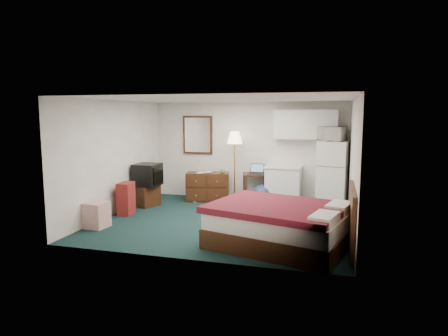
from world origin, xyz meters
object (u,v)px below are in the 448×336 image
(desk, at_px, (255,188))
(fridge, at_px, (333,175))
(dresser, at_px, (208,187))
(suitcase, at_px, (126,198))
(tv_stand, at_px, (146,195))
(floor_lamp, at_px, (235,167))
(kitchen_counter, at_px, (283,186))
(bed, at_px, (280,225))

(desk, xyz_separation_m, fridge, (1.87, -0.11, 0.43))
(dresser, height_order, suitcase, dresser)
(dresser, distance_m, desk, 1.21)
(suitcase, bearing_deg, tv_stand, 81.07)
(floor_lamp, relative_size, suitcase, 2.49)
(dresser, xyz_separation_m, desk, (1.19, 0.17, 0.00))
(floor_lamp, distance_m, fridge, 2.38)
(suitcase, bearing_deg, floor_lamp, 36.80)
(floor_lamp, bearing_deg, kitchen_counter, 2.81)
(floor_lamp, height_order, desk, floor_lamp)
(dresser, distance_m, fridge, 3.09)
(floor_lamp, relative_size, tv_stand, 3.25)
(kitchen_counter, xyz_separation_m, bed, (0.35, -3.11, -0.11))
(fridge, height_order, suitcase, fridge)
(kitchen_counter, bearing_deg, dresser, -175.34)
(dresser, distance_m, bed, 3.72)
(fridge, distance_m, tv_stand, 4.48)
(dresser, xyz_separation_m, kitchen_counter, (1.90, 0.15, 0.09))
(dresser, distance_m, suitcase, 2.22)
(desk, xyz_separation_m, bed, (1.06, -3.13, -0.02))
(tv_stand, bearing_deg, bed, -10.20)
(desk, xyz_separation_m, suitcase, (-2.50, -1.97, -0.01))
(dresser, xyz_separation_m, fridge, (3.06, 0.06, 0.43))
(dresser, xyz_separation_m, tv_stand, (-1.27, -0.93, -0.11))
(floor_lamp, height_order, tv_stand, floor_lamp)
(floor_lamp, distance_m, suitcase, 2.79)
(tv_stand, height_order, suitcase, suitcase)
(dresser, relative_size, kitchen_counter, 1.18)
(dresser, bearing_deg, kitchen_counter, -7.63)
(dresser, height_order, bed, dresser)
(desk, bearing_deg, kitchen_counter, -18.09)
(desk, height_order, tv_stand, desk)
(suitcase, bearing_deg, dresser, 47.27)
(desk, bearing_deg, floor_lamp, 172.43)
(desk, height_order, suitcase, desk)
(desk, relative_size, tv_stand, 1.34)
(tv_stand, bearing_deg, kitchen_counter, 38.59)
(kitchen_counter, distance_m, fridge, 1.22)
(kitchen_counter, height_order, suitcase, kitchen_counter)
(dresser, relative_size, fridge, 0.67)
(dresser, height_order, floor_lamp, floor_lamp)
(desk, relative_size, kitchen_counter, 0.80)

